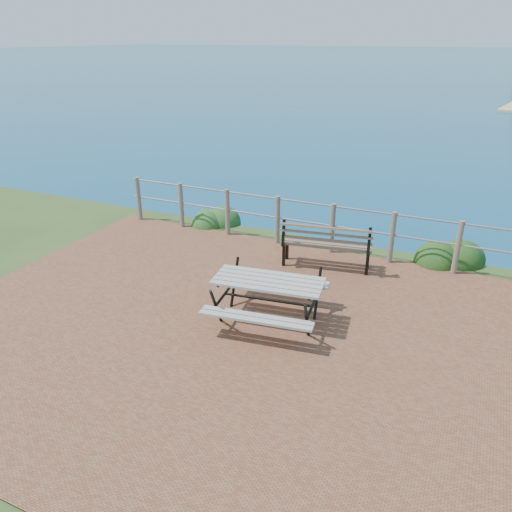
% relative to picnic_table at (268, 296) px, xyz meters
% --- Properties ---
extents(ground, '(10.00, 7.00, 0.12)m').
position_rel_picnic_table_xyz_m(ground, '(0.11, -0.45, -0.44)').
color(ground, brown).
rests_on(ground, ground).
extents(ocean, '(1200.00, 1200.00, 0.00)m').
position_rel_picnic_table_xyz_m(ocean, '(0.11, 199.55, -0.44)').
color(ocean, '#135976').
rests_on(ocean, ground).
extents(safety_railing, '(9.40, 0.10, 1.00)m').
position_rel_picnic_table_xyz_m(safety_railing, '(0.11, 2.90, 0.14)').
color(safety_railing, '#6B5B4C').
rests_on(safety_railing, ground).
extents(picnic_table, '(1.68, 1.38, 0.68)m').
position_rel_picnic_table_xyz_m(picnic_table, '(0.00, 0.00, 0.00)').
color(picnic_table, gray).
rests_on(picnic_table, ground).
extents(park_bench, '(1.69, 0.67, 0.93)m').
position_rel_picnic_table_xyz_m(park_bench, '(0.21, 2.19, 0.17)').
color(park_bench, brown).
rests_on(park_bench, ground).
extents(shrub_lip_west, '(0.81, 0.81, 0.57)m').
position_rel_picnic_table_xyz_m(shrub_lip_west, '(-2.90, 3.38, -0.44)').
color(shrub_lip_west, '#204C1C').
rests_on(shrub_lip_west, ground).
extents(shrub_lip_east, '(0.88, 0.88, 0.67)m').
position_rel_picnic_table_xyz_m(shrub_lip_east, '(2.29, 3.50, -0.44)').
color(shrub_lip_east, '#154516').
rests_on(shrub_lip_east, ground).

